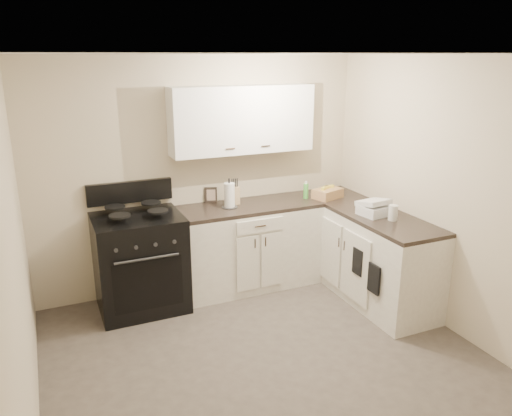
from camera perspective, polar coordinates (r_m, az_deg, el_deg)
name	(u,v)px	position (r m, az deg, el deg)	size (l,w,h in m)	color
floor	(272,365)	(4.39, 1.81, -17.51)	(3.60, 3.60, 0.00)	#473F38
ceiling	(275,54)	(3.61, 2.20, 17.21)	(3.60, 3.60, 0.00)	white
wall_back	(201,175)	(5.43, -6.30, 3.79)	(3.60, 3.60, 0.00)	beige
wall_right	(452,198)	(4.85, 21.53, 1.04)	(3.60, 3.60, 0.00)	beige
wall_left	(14,262)	(3.49, -25.89, -5.60)	(3.60, 3.60, 0.00)	beige
wall_front	(447,344)	(2.48, 20.97, -14.29)	(3.60, 3.60, 0.00)	beige
base_cabinets_back	(248,247)	(5.54, -0.88, -4.50)	(1.55, 0.60, 0.90)	white
base_cabinets_right	(364,253)	(5.52, 12.20, -5.02)	(0.60, 1.90, 0.90)	white
countertop_back	(248,207)	(5.39, -0.90, 0.15)	(1.55, 0.60, 0.04)	black
countertop_right	(366,211)	(5.36, 12.51, -0.36)	(0.60, 1.90, 0.04)	black
upper_cabinets	(242,119)	(5.33, -1.58, 10.08)	(1.55, 0.30, 0.70)	white
stove	(140,265)	(5.20, -13.09, -6.34)	(0.86, 0.73, 1.04)	black
knife_block	(235,195)	(5.39, -2.44, 1.44)	(0.09, 0.08, 0.20)	#CEB77E
paper_towel	(229,195)	(5.26, -3.06, 1.45)	(0.11, 0.11, 0.27)	white
soap_bottle	(306,191)	(5.63, 5.72, 1.93)	(0.06, 0.06, 0.17)	#52B746
picture_frame	(211,195)	(5.48, -5.19, 1.50)	(0.13, 0.02, 0.17)	black
wicker_basket	(328,193)	(5.69, 8.19, 1.66)	(0.32, 0.21, 0.11)	tan
countertop_grill	(374,210)	(5.18, 13.36, -0.23)	(0.28, 0.26, 0.10)	silver
glass_jar	(393,213)	(5.05, 15.39, -0.52)	(0.09, 0.09, 0.15)	silver
oven_mitt_near	(374,279)	(4.88, 13.32, -7.89)	(0.02, 0.17, 0.29)	black
oven_mitt_far	(358,262)	(5.05, 11.55, -6.05)	(0.02, 0.15, 0.27)	black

